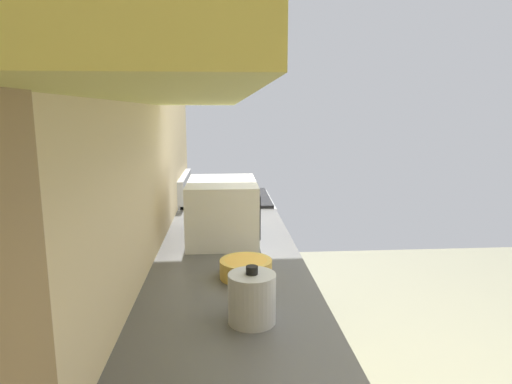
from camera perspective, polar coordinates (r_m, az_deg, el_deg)
wall_back at (r=1.67m, az=-16.71°, el=5.50°), size 3.87×0.12×2.82m
oven_range at (r=3.27m, az=-3.72°, el=-8.60°), size 0.72×0.65×1.10m
microwave at (r=2.15m, az=-4.37°, el=-2.35°), size 0.48×0.34×0.29m
bowl at (r=1.68m, az=-1.33°, el=-9.82°), size 0.20×0.20×0.07m
kettle at (r=1.33m, az=-0.53°, el=-13.60°), size 0.19×0.14×0.17m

